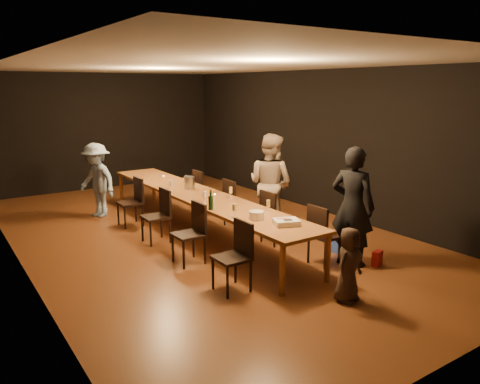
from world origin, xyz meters
TOP-DOWN VIEW (x-y plane):
  - ground at (0.00, 0.00)m, footprint 10.00×10.00m
  - room_shell at (0.00, 0.00)m, footprint 6.04×10.04m
  - table at (0.00, 0.00)m, footprint 0.90×6.00m
  - chair_right_0 at (0.85, -2.40)m, footprint 0.42×0.42m
  - chair_right_1 at (0.85, -1.20)m, footprint 0.42×0.42m
  - chair_right_2 at (0.85, 0.00)m, footprint 0.42×0.42m
  - chair_right_3 at (0.85, 1.20)m, footprint 0.42×0.42m
  - chair_left_0 at (-0.85, -2.40)m, footprint 0.42×0.42m
  - chair_left_1 at (-0.85, -1.20)m, footprint 0.42×0.42m
  - chair_left_2 at (-0.85, 0.00)m, footprint 0.42×0.42m
  - chair_left_3 at (-0.85, 1.20)m, footprint 0.42×0.42m
  - woman_birthday at (1.16, -2.62)m, footprint 0.65×0.78m
  - woman_tan at (1.15, -0.63)m, footprint 0.92×1.05m
  - man_blue at (-1.15, 2.21)m, footprint 0.88×1.13m
  - child at (0.20, -3.46)m, footprint 0.53×0.42m
  - gift_bag_red at (1.45, -2.90)m, footprint 0.22×0.16m
  - gift_bag_blue at (1.43, -2.16)m, footprint 0.24×0.16m
  - birthday_cake at (0.07, -2.40)m, footprint 0.42×0.38m
  - plate_stack at (-0.11, -1.94)m, footprint 0.26×0.26m
  - champagne_bottle at (-0.38, -1.08)m, footprint 0.09×0.09m
  - ice_bucket at (0.09, 0.52)m, footprint 0.26×0.26m
  - wineglass_0 at (-0.32, -1.67)m, footprint 0.06×0.06m
  - wineglass_1 at (0.24, -1.75)m, footprint 0.06×0.06m
  - wineglass_2 at (-0.26, -0.67)m, footprint 0.06×0.06m
  - wineglass_3 at (0.29, -0.63)m, footprint 0.06×0.06m
  - wineglass_4 at (-0.30, 0.49)m, footprint 0.06×0.06m
  - wineglass_5 at (0.14, 0.74)m, footprint 0.06×0.06m
  - tealight_near at (0.15, -2.19)m, footprint 0.05×0.05m
  - tealight_mid at (0.15, -0.32)m, footprint 0.05×0.05m
  - tealight_far at (0.15, 1.80)m, footprint 0.05×0.05m

SIDE VIEW (x-z plane):
  - ground at x=0.00m, z-range 0.00..0.00m
  - gift_bag_red at x=1.45m, z-range 0.00..0.23m
  - gift_bag_blue at x=1.43m, z-range 0.00..0.30m
  - chair_right_0 at x=0.85m, z-range 0.00..0.93m
  - chair_right_1 at x=0.85m, z-range 0.00..0.93m
  - chair_right_2 at x=0.85m, z-range 0.00..0.93m
  - chair_right_3 at x=0.85m, z-range 0.00..0.93m
  - chair_left_0 at x=-0.85m, z-range 0.00..0.93m
  - chair_left_1 at x=-0.85m, z-range 0.00..0.93m
  - chair_left_2 at x=-0.85m, z-range 0.00..0.93m
  - chair_left_3 at x=-0.85m, z-range 0.00..0.93m
  - child at x=0.20m, z-range 0.00..0.96m
  - table at x=0.00m, z-range 0.33..1.08m
  - tealight_near at x=0.15m, z-range 0.75..0.78m
  - tealight_mid at x=0.15m, z-range 0.75..0.78m
  - tealight_far at x=0.15m, z-range 0.75..0.78m
  - man_blue at x=-1.15m, z-range 0.00..1.53m
  - birthday_cake at x=0.07m, z-range 0.75..0.83m
  - plate_stack at x=-0.11m, z-range 0.75..0.87m
  - wineglass_0 at x=-0.32m, z-range 0.75..0.96m
  - wineglass_1 at x=0.24m, z-range 0.75..0.96m
  - wineglass_2 at x=-0.26m, z-range 0.75..0.96m
  - wineglass_3 at x=0.29m, z-range 0.75..0.96m
  - wineglass_4 at x=-0.30m, z-range 0.75..0.96m
  - wineglass_5 at x=0.14m, z-range 0.75..0.96m
  - ice_bucket at x=0.09m, z-range 0.75..0.98m
  - woman_birthday at x=1.16m, z-range 0.00..1.81m
  - champagne_bottle at x=-0.38m, z-range 0.75..1.08m
  - woman_tan at x=1.15m, z-range 0.00..1.83m
  - room_shell at x=0.00m, z-range 0.57..3.59m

